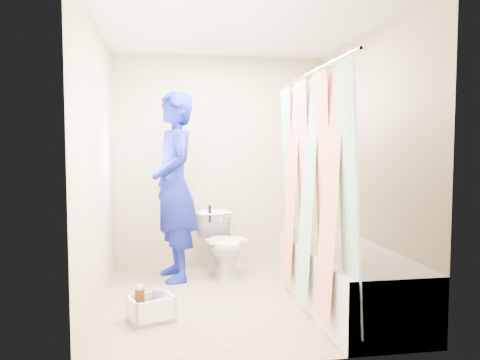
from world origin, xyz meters
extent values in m
plane|color=gray|center=(0.00, 0.00, 0.00)|extent=(2.60, 2.60, 0.00)
cube|color=white|center=(0.00, 0.00, 2.40)|extent=(2.40, 2.60, 0.02)
cube|color=#BDAF91|center=(0.00, 1.30, 1.20)|extent=(2.40, 0.02, 2.40)
cube|color=#BDAF91|center=(0.00, -1.30, 1.20)|extent=(2.40, 0.02, 2.40)
cube|color=#BDAF91|center=(-1.20, 0.00, 1.20)|extent=(0.02, 2.60, 2.40)
cube|color=#BDAF91|center=(1.20, 0.00, 1.20)|extent=(0.02, 2.60, 2.40)
cube|color=silver|center=(0.85, -0.43, 0.25)|extent=(0.70, 1.75, 0.50)
cube|color=white|center=(0.85, -0.43, 0.46)|extent=(0.58, 1.63, 0.06)
cylinder|color=silver|center=(0.52, -0.43, 1.95)|extent=(0.02, 1.90, 0.02)
cube|color=silver|center=(0.52, -0.43, 1.02)|extent=(0.06, 1.75, 1.80)
imported|color=white|center=(-0.05, 0.80, 0.33)|extent=(0.52, 0.72, 0.67)
cube|color=white|center=(-0.02, 0.69, 0.39)|extent=(0.44, 0.27, 0.03)
cylinder|color=black|center=(-0.16, 0.95, 0.64)|extent=(0.03, 0.03, 0.20)
cylinder|color=gold|center=(-0.16, 0.95, 0.75)|extent=(0.05, 0.05, 0.03)
cylinder|color=white|center=(-0.04, 0.98, 0.62)|extent=(0.02, 0.02, 0.16)
imported|color=#101AA0|center=(-0.55, 0.72, 0.96)|extent=(0.60, 0.78, 1.92)
cube|color=white|center=(-0.76, -0.43, 0.02)|extent=(0.40, 0.36, 0.03)
cube|color=white|center=(-0.91, -0.48, 0.10)|extent=(0.11, 0.25, 0.20)
cube|color=white|center=(-0.62, -0.38, 0.10)|extent=(0.11, 0.25, 0.20)
cube|color=white|center=(-0.72, -0.54, 0.10)|extent=(0.31, 0.13, 0.20)
cube|color=white|center=(-0.81, -0.32, 0.10)|extent=(0.31, 0.13, 0.20)
cylinder|color=#3D210C|center=(-0.85, -0.42, 0.14)|extent=(0.08, 0.08, 0.22)
cylinder|color=silver|center=(-0.72, -0.36, 0.13)|extent=(0.07, 0.07, 0.20)
cylinder|color=beige|center=(-0.72, -0.47, 0.10)|extent=(0.05, 0.05, 0.14)
cylinder|color=#3D210C|center=(-0.81, -0.52, 0.07)|extent=(0.07, 0.07, 0.07)
cylinder|color=#ECA545|center=(-0.81, -0.52, 0.10)|extent=(0.07, 0.07, 0.01)
imported|color=white|center=(-0.66, -0.44, 0.14)|extent=(0.13, 0.13, 0.21)
camera|label=1|loc=(-0.66, -4.06, 1.35)|focal=35.00mm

